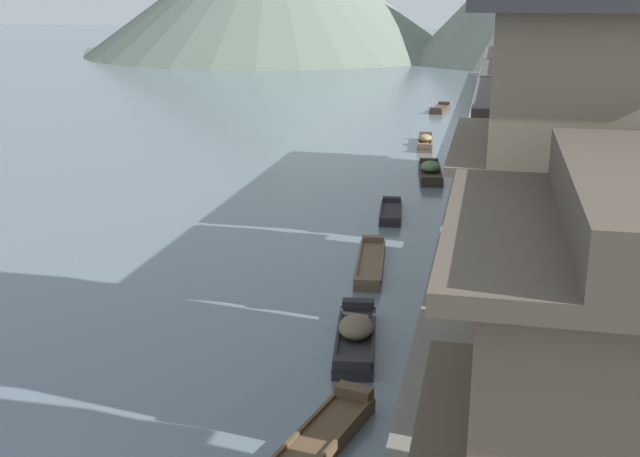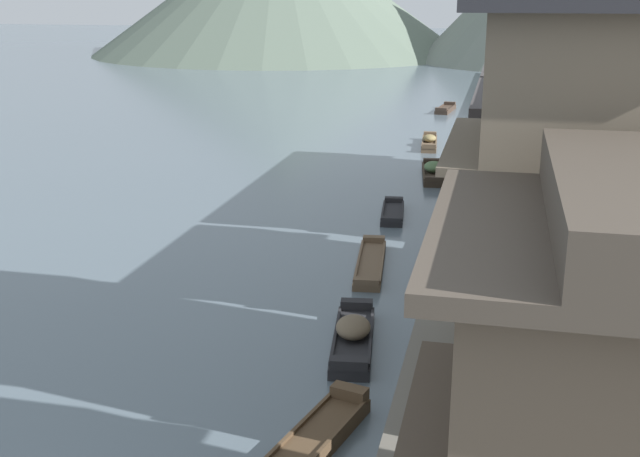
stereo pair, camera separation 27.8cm
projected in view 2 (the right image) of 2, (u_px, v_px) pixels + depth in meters
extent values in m
cube|color=#423328|center=(445.00, 110.00, 60.94)|extent=(1.40, 3.94, 0.27)
cube|color=#423328|center=(450.00, 103.00, 62.47)|extent=(0.92, 0.45, 0.25)
cube|color=#423328|center=(441.00, 109.00, 59.25)|extent=(0.92, 0.45, 0.25)
cube|color=#423328|center=(440.00, 107.00, 61.03)|extent=(0.45, 3.34, 0.08)
cube|color=#423328|center=(451.00, 108.00, 60.74)|extent=(0.45, 3.34, 0.08)
cube|color=#33281E|center=(434.00, 175.00, 39.32)|extent=(1.60, 4.61, 0.27)
cube|color=#33281E|center=(432.00, 161.00, 41.25)|extent=(1.00, 0.47, 0.24)
cube|color=#33281E|center=(435.00, 179.00, 37.24)|extent=(1.00, 0.47, 0.24)
cube|color=#33281E|center=(424.00, 171.00, 39.32)|extent=(0.56, 3.99, 0.08)
cube|color=#33281E|center=(444.00, 171.00, 39.22)|extent=(0.56, 3.99, 0.08)
ellipsoid|color=#4C6B42|center=(434.00, 167.00, 39.20)|extent=(1.12, 1.45, 0.53)
cube|color=brown|center=(349.00, 392.00, 17.33)|extent=(0.87, 0.54, 0.27)
cube|color=brown|center=(278.00, 446.00, 15.45)|extent=(1.20, 4.57, 0.08)
cube|color=brown|center=(315.00, 457.00, 15.09)|extent=(1.20, 4.57, 0.08)
cube|color=brown|center=(429.00, 144.00, 47.22)|extent=(1.21, 4.52, 0.27)
cube|color=brown|center=(430.00, 134.00, 49.11)|extent=(0.81, 0.42, 0.24)
cube|color=brown|center=(429.00, 146.00, 45.17)|extent=(0.81, 0.42, 0.24)
cube|color=brown|center=(423.00, 141.00, 47.22)|extent=(0.38, 3.96, 0.08)
cube|color=brown|center=(436.00, 141.00, 47.11)|extent=(0.38, 3.96, 0.08)
ellipsoid|color=olive|center=(430.00, 138.00, 47.11)|extent=(0.87, 1.16, 0.43)
cube|color=brown|center=(370.00, 264.00, 26.47)|extent=(1.37, 4.73, 0.21)
cube|color=brown|center=(374.00, 239.00, 28.49)|extent=(0.82, 0.44, 0.19)
cube|color=brown|center=(366.00, 281.00, 24.34)|extent=(0.82, 0.44, 0.19)
cube|color=brown|center=(359.00, 260.00, 26.48)|extent=(0.53, 4.15, 0.08)
cube|color=brown|center=(382.00, 260.00, 26.39)|extent=(0.53, 4.15, 0.08)
cube|color=#232326|center=(393.00, 213.00, 32.54)|extent=(1.23, 3.49, 0.21)
cube|color=#232326|center=(394.00, 199.00, 33.97)|extent=(0.82, 0.44, 0.18)
cube|color=#232326|center=(391.00, 219.00, 31.00)|extent=(0.82, 0.44, 0.18)
cube|color=#232326|center=(383.00, 210.00, 32.54)|extent=(0.39, 2.91, 0.08)
cube|color=#232326|center=(402.00, 210.00, 32.45)|extent=(0.39, 2.91, 0.08)
cube|color=#232326|center=(353.00, 341.00, 20.58)|extent=(1.52, 4.10, 0.28)
cube|color=#232326|center=(357.00, 304.00, 22.26)|extent=(0.94, 0.48, 0.26)
cube|color=#232326|center=(349.00, 363.00, 18.73)|extent=(0.94, 0.48, 0.26)
cube|color=#232326|center=(335.00, 334.00, 20.56)|extent=(0.54, 3.49, 0.08)
cube|color=#232326|center=(371.00, 335.00, 20.48)|extent=(0.54, 3.49, 0.08)
ellipsoid|color=brown|center=(353.00, 327.00, 20.46)|extent=(1.06, 1.37, 0.50)
cube|color=#4D4135|center=(431.00, 419.00, 10.61)|extent=(0.70, 4.56, 0.16)
cube|color=#7F705B|center=(592.00, 213.00, 15.61)|extent=(4.37, 5.64, 7.80)
cube|color=brown|center=(459.00, 266.00, 16.53)|extent=(0.70, 5.64, 0.16)
cube|color=brown|center=(465.00, 143.00, 15.78)|extent=(0.70, 5.64, 0.16)
cube|color=#2D2D33|center=(613.00, 2.00, 14.46)|extent=(5.27, 6.54, 0.24)
cube|color=gray|center=(560.00, 194.00, 22.44)|extent=(4.17, 6.38, 5.20)
cube|color=gray|center=(473.00, 189.00, 22.96)|extent=(0.70, 6.38, 0.16)
cube|color=#3D3838|center=(568.00, 98.00, 21.65)|extent=(5.07, 7.28, 0.24)
cube|color=#3D3838|center=(570.00, 80.00, 21.52)|extent=(2.50, 7.28, 0.70)
cube|color=brown|center=(560.00, 145.00, 29.54)|extent=(5.10, 6.21, 5.20)
cube|color=#4D4135|center=(482.00, 142.00, 30.16)|extent=(0.70, 6.21, 0.16)
cube|color=#3D3838|center=(567.00, 71.00, 28.76)|extent=(6.00, 7.11, 0.24)
cube|color=#3D3838|center=(568.00, 58.00, 28.62)|extent=(3.06, 7.11, 0.70)
cube|color=#75604C|center=(544.00, 116.00, 36.49)|extent=(4.52, 7.06, 5.20)
cube|color=brown|center=(487.00, 114.00, 37.05)|extent=(0.70, 7.06, 0.16)
cube|color=#4C4238|center=(549.00, 56.00, 35.71)|extent=(5.42, 7.96, 0.24)
cube|color=#4C4238|center=(550.00, 45.00, 35.57)|extent=(2.71, 7.96, 0.70)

